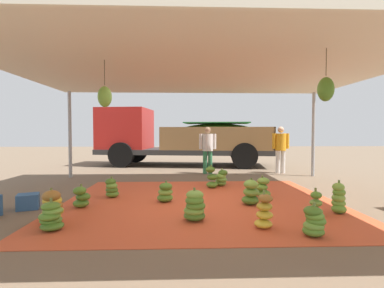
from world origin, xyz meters
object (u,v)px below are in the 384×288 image
(banana_bunch_9, at_px, (262,188))
(banana_bunch_11, at_px, (195,206))
(banana_bunch_0, at_px, (251,193))
(banana_bunch_1, at_px, (264,212))
(banana_bunch_3, at_px, (221,178))
(banana_bunch_10, at_px, (51,217))
(banana_bunch_4, at_px, (316,204))
(banana_bunch_8, at_px, (339,199))
(banana_bunch_5, at_px, (165,193))
(banana_bunch_2, at_px, (314,222))
(crate_1, at_px, (28,201))
(worker_0, at_px, (208,146))
(banana_bunch_12, at_px, (81,198))
(banana_bunch_7, at_px, (212,178))
(banana_bunch_13, at_px, (112,189))
(worker_1, at_px, (281,146))
(banana_bunch_6, at_px, (52,207))
(cargo_truck_main, at_px, (178,137))

(banana_bunch_9, height_order, banana_bunch_11, banana_bunch_11)
(banana_bunch_0, distance_m, banana_bunch_1, 1.33)
(banana_bunch_3, height_order, banana_bunch_10, banana_bunch_3)
(banana_bunch_4, distance_m, banana_bunch_8, 0.46)
(banana_bunch_10, bearing_deg, banana_bunch_5, 46.58)
(banana_bunch_2, xyz_separation_m, banana_bunch_4, (0.48, 0.96, -0.00))
(banana_bunch_5, xyz_separation_m, crate_1, (-2.47, -0.43, -0.05))
(banana_bunch_8, bearing_deg, worker_0, 110.18)
(worker_0, bearing_deg, banana_bunch_1, -86.78)
(banana_bunch_10, height_order, crate_1, banana_bunch_10)
(banana_bunch_4, xyz_separation_m, banana_bunch_12, (-4.08, 0.65, -0.00))
(banana_bunch_0, relative_size, banana_bunch_7, 0.89)
(banana_bunch_13, distance_m, worker_1, 6.08)
(banana_bunch_6, distance_m, worker_1, 7.55)
(banana_bunch_3, relative_size, banana_bunch_13, 1.02)
(banana_bunch_13, height_order, cargo_truck_main, cargo_truck_main)
(banana_bunch_1, relative_size, banana_bunch_2, 1.21)
(banana_bunch_0, xyz_separation_m, worker_0, (-0.44, 4.28, 0.69))
(banana_bunch_1, relative_size, worker_1, 0.34)
(banana_bunch_3, xyz_separation_m, banana_bunch_5, (-1.35, -1.64, -0.02))
(crate_1, bearing_deg, banana_bunch_3, 28.42)
(banana_bunch_10, bearing_deg, cargo_truck_main, 78.18)
(banana_bunch_8, height_order, crate_1, banana_bunch_8)
(banana_bunch_3, relative_size, banana_bunch_10, 1.01)
(banana_bunch_13, xyz_separation_m, worker_0, (2.37, 3.55, 0.72))
(banana_bunch_7, height_order, crate_1, banana_bunch_7)
(banana_bunch_2, bearing_deg, banana_bunch_3, 101.47)
(banana_bunch_5, height_order, banana_bunch_9, banana_bunch_9)
(banana_bunch_2, distance_m, banana_bunch_9, 2.34)
(banana_bunch_5, relative_size, worker_0, 0.27)
(banana_bunch_1, bearing_deg, crate_1, 163.21)
(banana_bunch_1, height_order, worker_1, worker_1)
(banana_bunch_7, bearing_deg, banana_bunch_8, -50.45)
(banana_bunch_0, height_order, worker_1, worker_1)
(banana_bunch_6, height_order, crate_1, banana_bunch_6)
(banana_bunch_1, distance_m, banana_bunch_7, 3.08)
(crate_1, bearing_deg, banana_bunch_9, 9.53)
(worker_1, bearing_deg, banana_bunch_12, -139.89)
(banana_bunch_1, bearing_deg, cargo_truck_main, 99.31)
(worker_0, bearing_deg, banana_bunch_6, -118.86)
(crate_1, bearing_deg, banana_bunch_6, -46.46)
(banana_bunch_2, height_order, crate_1, banana_bunch_2)
(crate_1, bearing_deg, banana_bunch_8, -5.27)
(worker_1, bearing_deg, banana_bunch_0, -115.52)
(banana_bunch_9, height_order, banana_bunch_12, banana_bunch_9)
(banana_bunch_9, height_order, cargo_truck_main, cargo_truck_main)
(banana_bunch_4, relative_size, crate_1, 1.29)
(banana_bunch_0, relative_size, banana_bunch_10, 1.13)
(banana_bunch_8, relative_size, worker_1, 0.36)
(banana_bunch_0, distance_m, cargo_truck_main, 7.08)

